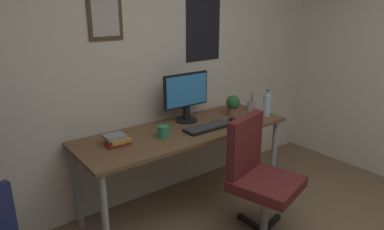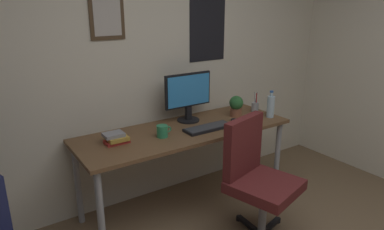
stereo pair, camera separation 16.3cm
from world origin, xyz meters
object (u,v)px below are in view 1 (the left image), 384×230
monitor (186,95)px  coffee_mug_near (163,132)px  computer_mouse (233,120)px  book_stack_left (117,140)px  keyboard (208,127)px  pen_cup (251,106)px  water_bottle (267,105)px  potted_plant (233,105)px  office_chair (258,173)px

monitor → coffee_mug_near: bearing=-150.3°
coffee_mug_near → monitor: bearing=29.7°
computer_mouse → book_stack_left: 1.07m
keyboard → book_stack_left: 0.78m
coffee_mug_near → pen_cup: size_ratio=0.64×
computer_mouse → book_stack_left: bearing=172.1°
water_bottle → book_stack_left: size_ratio=1.40×
water_bottle → potted_plant: size_ratio=1.29×
office_chair → book_stack_left: size_ratio=5.28×
monitor → water_bottle: (0.70, -0.34, -0.13)m
potted_plant → office_chair: bearing=-119.1°
monitor → potted_plant: size_ratio=2.36×
office_chair → book_stack_left: bearing=139.5°
computer_mouse → coffee_mug_near: 0.71m
computer_mouse → pen_cup: (0.37, 0.14, 0.04)m
monitor → book_stack_left: size_ratio=2.56×
computer_mouse → pen_cup: 0.40m
water_bottle → potted_plant: 0.32m
monitor → pen_cup: size_ratio=2.30×
coffee_mug_near → potted_plant: potted_plant is taller
coffee_mug_near → computer_mouse: bearing=-4.8°
computer_mouse → water_bottle: bearing=-8.3°
office_chair → coffee_mug_near: office_chair is taller
monitor → computer_mouse: monitor is taller
book_stack_left → keyboard: bearing=-11.0°
coffee_mug_near → book_stack_left: coffee_mug_near is taller
pen_cup → book_stack_left: size_ratio=1.11×
office_chair → monitor: (-0.06, 0.83, 0.45)m
office_chair → book_stack_left: (-0.81, 0.69, 0.24)m
coffee_mug_near → pen_cup: (1.08, 0.08, 0.01)m
computer_mouse → office_chair: bearing=-115.1°
office_chair → computer_mouse: (0.25, 0.54, 0.22)m
office_chair → coffee_mug_near: size_ratio=7.45×
keyboard → coffee_mug_near: coffee_mug_near is taller
coffee_mug_near → pen_cup: bearing=4.4°
potted_plant → monitor: bearing=163.3°
computer_mouse → coffee_mug_near: (-0.71, 0.06, 0.03)m
computer_mouse → coffee_mug_near: size_ratio=0.86×
monitor → water_bottle: bearing=-25.8°
keyboard → potted_plant: (0.43, 0.15, 0.09)m
coffee_mug_near → book_stack_left: (-0.36, 0.09, -0.01)m
pen_cup → book_stack_left: (-1.43, 0.01, -0.02)m
monitor → book_stack_left: bearing=-169.8°
book_stack_left → potted_plant: bearing=-0.0°
water_bottle → monitor: bearing=154.2°
office_chair → computer_mouse: size_ratio=8.64×
monitor → potted_plant: (0.45, -0.13, -0.13)m
monitor → water_bottle: monitor is taller
keyboard → book_stack_left: (-0.76, 0.15, 0.03)m
computer_mouse → water_bottle: 0.39m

